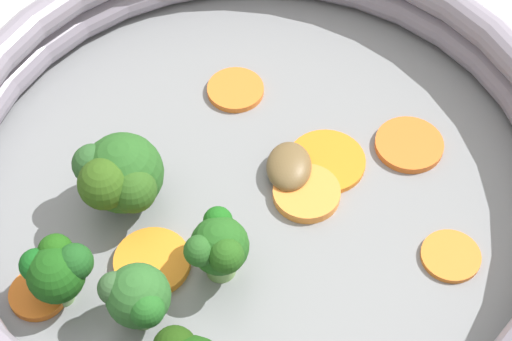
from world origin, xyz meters
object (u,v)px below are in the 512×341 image
carrot_slice_0 (38,294)px  broccoli_floret_2 (119,176)px  carrot_slice_6 (307,193)px  carrot_slice_5 (235,90)px  broccoli_floret_1 (137,298)px  carrot_slice_3 (409,145)px  carrot_slice_1 (327,161)px  broccoli_floret_0 (57,269)px  mushroom_piece_0 (289,166)px  skillet (256,195)px  carrot_slice_4 (449,261)px  carrot_slice_2 (152,262)px  broccoli_floret_4 (219,247)px

carrot_slice_0 → broccoli_floret_2: bearing=169.5°
carrot_slice_0 → carrot_slice_6: size_ratio=0.79×
carrot_slice_5 → broccoli_floret_1: size_ratio=0.85×
carrot_slice_0 → carrot_slice_3: 0.22m
carrot_slice_1 → broccoli_floret_0: size_ratio=1.15×
broccoli_floret_0 → mushroom_piece_0: 0.14m
skillet → carrot_slice_6: size_ratio=8.77×
carrot_slice_4 → carrot_slice_6: bearing=-96.2°
carrot_slice_2 → broccoli_floret_0: broccoli_floret_0 is taller
skillet → broccoli_floret_2: size_ratio=6.51×
carrot_slice_5 → carrot_slice_6: 0.09m
carrot_slice_4 → carrot_slice_6: 0.08m
carrot_slice_4 → mushroom_piece_0: mushroom_piece_0 is taller
carrot_slice_4 → broccoli_floret_2: broccoli_floret_2 is taller
mushroom_piece_0 → broccoli_floret_2: bearing=-51.9°
carrot_slice_0 → broccoli_floret_2: (-0.07, 0.01, 0.03)m
broccoli_floret_0 → broccoli_floret_4: bearing=123.5°
carrot_slice_1 → broccoli_floret_4: size_ratio=1.12×
carrot_slice_1 → carrot_slice_3: 0.05m
skillet → carrot_slice_4: bearing=88.2°
carrot_slice_5 → carrot_slice_1: bearing=68.0°
carrot_slice_1 → broccoli_floret_2: bearing=-50.9°
carrot_slice_5 → mushroom_piece_0: bearing=50.6°
carrot_slice_1 → mushroom_piece_0: mushroom_piece_0 is taller
carrot_slice_2 → carrot_slice_1: bearing=149.6°
carrot_slice_0 → carrot_slice_1: (-0.14, 0.10, -0.00)m
skillet → carrot_slice_5: size_ratio=9.53×
carrot_slice_1 → carrot_slice_2: carrot_slice_2 is taller
carrot_slice_6 → broccoli_floret_2: bearing=-61.8°
carrot_slice_3 → carrot_slice_4: 0.08m
carrot_slice_2 → carrot_slice_6: (-0.07, 0.06, 0.00)m
skillet → carrot_slice_1: carrot_slice_1 is taller
carrot_slice_3 → mushroom_piece_0: (0.05, -0.06, 0.00)m
skillet → broccoli_floret_0: (0.10, -0.06, 0.03)m
broccoli_floret_1 → carrot_slice_1: bearing=160.2°
broccoli_floret_0 → broccoli_floret_1: bearing=93.1°
carrot_slice_6 → broccoli_floret_1: 0.12m
skillet → broccoli_floret_2: 0.08m
carrot_slice_2 → carrot_slice_5: size_ratio=1.16×
carrot_slice_4 → broccoli_floret_2: (0.04, -0.17, 0.03)m
carrot_slice_3 → broccoli_floret_1: (0.16, -0.09, 0.02)m
carrot_slice_4 → carrot_slice_5: size_ratio=0.92×
carrot_slice_3 → broccoli_floret_4: (0.12, -0.06, 0.02)m
carrot_slice_4 → broccoli_floret_4: size_ratio=0.80×
skillet → broccoli_floret_1: 0.11m
broccoli_floret_0 → broccoli_floret_2: 0.06m
carrot_slice_0 → broccoli_floret_2: size_ratio=0.59×
carrot_slice_4 → carrot_slice_6: carrot_slice_6 is taller
carrot_slice_5 → carrot_slice_6: (0.05, 0.07, 0.00)m
broccoli_floret_1 → carrot_slice_5: bearing=-171.6°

